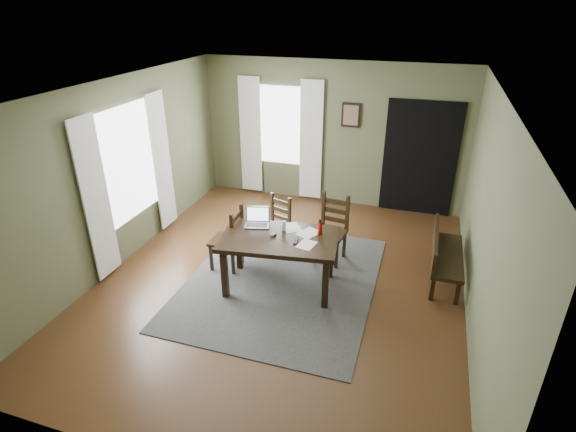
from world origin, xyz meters
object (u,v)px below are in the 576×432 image
(chair_end, at_px, (229,239))
(bench, at_px, (443,252))
(chair_back_left, at_px, (276,226))
(water_bottle, at_px, (320,228))
(chair_back_right, at_px, (331,230))
(dining_table, at_px, (279,243))
(laptop, at_px, (257,220))

(chair_end, distance_m, bench, 3.07)
(chair_back_left, xyz_separation_m, water_bottle, (0.87, -0.69, 0.45))
(chair_back_left, relative_size, chair_back_right, 0.88)
(bench, height_order, water_bottle, water_bottle)
(chair_back_left, distance_m, chair_back_right, 0.89)
(dining_table, height_order, water_bottle, water_bottle)
(dining_table, xyz_separation_m, water_bottle, (0.50, 0.24, 0.20))
(dining_table, relative_size, bench, 1.28)
(dining_table, bearing_deg, bench, 14.79)
(chair_back_right, bearing_deg, water_bottle, -83.74)
(chair_back_left, xyz_separation_m, bench, (2.51, -0.04, -0.01))
(chair_end, distance_m, water_bottle, 1.42)
(chair_back_left, distance_m, water_bottle, 1.20)
(chair_back_right, height_order, water_bottle, chair_back_right)
(dining_table, height_order, chair_end, chair_end)
(laptop, relative_size, water_bottle, 1.78)
(dining_table, height_order, chair_back_left, chair_back_left)
(bench, distance_m, laptop, 2.66)
(dining_table, xyz_separation_m, bench, (2.14, 0.89, -0.25))
(dining_table, relative_size, chair_back_left, 1.84)
(chair_back_left, xyz_separation_m, chair_back_right, (0.88, 0.02, 0.06))
(dining_table, bearing_deg, laptop, 138.41)
(water_bottle, bearing_deg, dining_table, -154.02)
(dining_table, distance_m, chair_end, 0.92)
(chair_back_right, distance_m, bench, 1.63)
(chair_back_right, xyz_separation_m, water_bottle, (-0.01, -0.71, 0.39))
(bench, xyz_separation_m, laptop, (-2.56, -0.61, 0.41))
(chair_end, height_order, chair_back_left, chair_end)
(chair_back_right, distance_m, laptop, 1.20)
(chair_end, distance_m, chair_back_left, 0.84)
(dining_table, xyz_separation_m, laptop, (-0.42, 0.28, 0.16))
(chair_back_left, bearing_deg, chair_back_right, 20.40)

